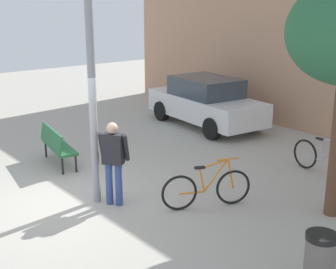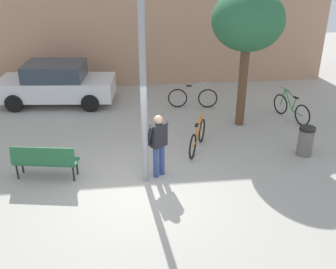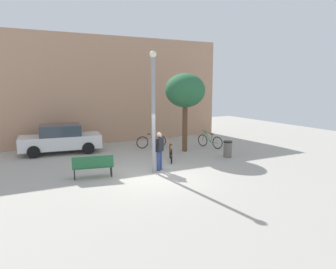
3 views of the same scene
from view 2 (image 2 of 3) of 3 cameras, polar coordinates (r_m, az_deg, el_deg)
ground_plane at (r=9.61m, az=-4.21°, el=-7.89°), size 36.00×36.00×0.00m
building_facade at (r=17.07m, az=-6.13°, el=18.90°), size 16.81×2.00×6.68m
lamppost at (r=8.76m, az=-3.71°, el=8.99°), size 0.28×0.28×5.03m
person_by_lamppost at (r=9.64m, az=-1.39°, el=-1.07°), size 0.61×0.53×1.67m
park_bench at (r=10.18m, az=-17.62°, el=-3.50°), size 1.66×0.75×0.92m
plaza_tree at (r=12.25m, az=11.62°, el=15.88°), size 2.18×2.18×4.30m
bicycle_green at (r=13.87m, az=17.55°, el=3.64°), size 0.60×1.74×0.97m
bicycle_silver at (r=14.27m, az=3.67°, el=5.43°), size 1.80×0.29×0.97m
bicycle_orange at (r=11.23m, az=4.35°, el=-0.39°), size 0.79×1.67×0.97m
parked_car_white at (r=15.08m, az=-16.02°, el=7.17°), size 4.35×2.15×1.55m
trash_bin at (r=11.54m, az=19.48°, el=-0.90°), size 0.45×0.45×0.85m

